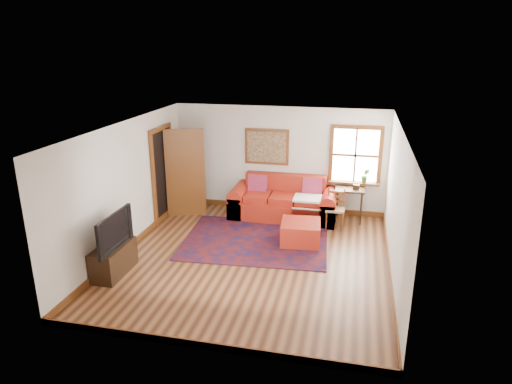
% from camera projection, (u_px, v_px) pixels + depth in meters
% --- Properties ---
extents(ground, '(5.50, 5.50, 0.00)m').
position_uv_depth(ground, '(253.00, 259.00, 8.62)').
color(ground, '#462312').
rests_on(ground, ground).
extents(room_envelope, '(5.04, 5.54, 2.52)m').
position_uv_depth(room_envelope, '(253.00, 175.00, 8.11)').
color(room_envelope, silver).
rests_on(room_envelope, ground).
extents(window, '(1.18, 0.20, 1.38)m').
position_uv_depth(window, '(356.00, 162.00, 10.34)').
color(window, white).
rests_on(window, ground).
extents(doorway, '(0.89, 1.08, 2.14)m').
position_uv_depth(doorway, '(177.00, 172.00, 10.39)').
color(doorway, black).
rests_on(doorway, ground).
extents(framed_artwork, '(1.05, 0.07, 0.85)m').
position_uv_depth(framed_artwork, '(267.00, 147.00, 10.71)').
color(framed_artwork, brown).
rests_on(framed_artwork, ground).
extents(persian_rug, '(3.07, 2.53, 0.02)m').
position_uv_depth(persian_rug, '(256.00, 240.00, 9.40)').
color(persian_rug, '#5A120C').
rests_on(persian_rug, ground).
extents(red_leather_sofa, '(2.43, 1.00, 0.95)m').
position_uv_depth(red_leather_sofa, '(284.00, 204.00, 10.59)').
color(red_leather_sofa, '#AB2516').
rests_on(red_leather_sofa, ground).
extents(red_ottoman, '(0.85, 0.85, 0.45)m').
position_uv_depth(red_ottoman, '(301.00, 232.00, 9.24)').
color(red_ottoman, '#AB2516').
rests_on(red_ottoman, ground).
extents(side_table, '(0.64, 0.48, 0.77)m').
position_uv_depth(side_table, '(350.00, 194.00, 10.25)').
color(side_table, black).
rests_on(side_table, ground).
extents(ladder_back_chair, '(0.41, 0.39, 0.86)m').
position_uv_depth(ladder_back_chair, '(335.00, 207.00, 9.95)').
color(ladder_back_chair, tan).
rests_on(ladder_back_chair, ground).
extents(media_cabinet, '(0.44, 0.97, 0.53)m').
position_uv_depth(media_cabinet, '(114.00, 260.00, 8.00)').
color(media_cabinet, black).
rests_on(media_cabinet, ground).
extents(television, '(0.14, 1.10, 0.63)m').
position_uv_depth(television, '(109.00, 231.00, 7.75)').
color(television, black).
rests_on(television, media_cabinet).
extents(candle_hurricane, '(0.12, 0.12, 0.18)m').
position_uv_depth(candle_hurricane, '(125.00, 233.00, 8.22)').
color(candle_hurricane, silver).
rests_on(candle_hurricane, media_cabinet).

